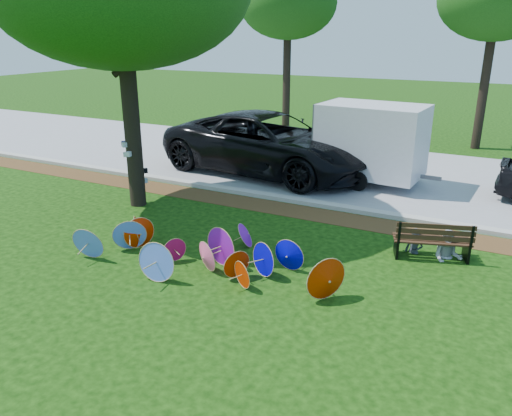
{
  "coord_description": "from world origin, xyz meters",
  "views": [
    {
      "loc": [
        5.26,
        -7.3,
        4.62
      ],
      "look_at": [
        0.5,
        2.0,
        0.9
      ],
      "focal_mm": 35.0,
      "sensor_mm": 36.0,
      "label": 1
    }
  ],
  "objects": [
    {
      "name": "ground",
      "position": [
        0.0,
        0.0,
        0.0
      ],
      "size": [
        90.0,
        90.0,
        0.0
      ],
      "primitive_type": "plane",
      "color": "black",
      "rests_on": "ground"
    },
    {
      "name": "cargo_trailer",
      "position": [
        1.47,
        8.08,
        1.4
      ],
      "size": [
        3.27,
        2.21,
        2.79
      ],
      "primitive_type": "cube",
      "rotation": [
        0.0,
        0.0,
        -0.08
      ],
      "color": "silver",
      "rests_on": "ground"
    },
    {
      "name": "black_van",
      "position": [
        -1.95,
        7.73,
        1.01
      ],
      "size": [
        7.65,
        4.22,
        2.03
      ],
      "primitive_type": "imported",
      "rotation": [
        0.0,
        0.0,
        1.45
      ],
      "color": "black",
      "rests_on": "ground"
    },
    {
      "name": "curb",
      "position": [
        0.0,
        5.2,
        0.06
      ],
      "size": [
        90.0,
        0.3,
        0.12
      ],
      "primitive_type": "cube",
      "color": "#B7B5AD",
      "rests_on": "ground"
    },
    {
      "name": "mulch_strip",
      "position": [
        0.0,
        4.5,
        0.01
      ],
      "size": [
        90.0,
        1.0,
        0.01
      ],
      "primitive_type": "cube",
      "color": "#472D16",
      "rests_on": "ground"
    },
    {
      "name": "parasol_pile",
      "position": [
        -0.02,
        0.49,
        0.37
      ],
      "size": [
        5.82,
        2.7,
        0.84
      ],
      "color": "#C52400",
      "rests_on": "ground"
    },
    {
      "name": "person_left",
      "position": [
        3.79,
        3.22,
        0.53
      ],
      "size": [
        0.43,
        0.32,
        1.07
      ],
      "primitive_type": "imported",
      "rotation": [
        0.0,
        0.0,
        -0.17
      ],
      "color": "#3D4553",
      "rests_on": "ground"
    },
    {
      "name": "park_bench",
      "position": [
        4.14,
        3.17,
        0.42
      ],
      "size": [
        1.74,
        1.1,
        0.85
      ],
      "primitive_type": null,
      "rotation": [
        0.0,
        0.0,
        0.32
      ],
      "color": "black",
      "rests_on": "ground"
    },
    {
      "name": "person_right",
      "position": [
        4.49,
        3.22,
        0.63
      ],
      "size": [
        0.64,
        0.52,
        1.26
      ],
      "primitive_type": "imported",
      "rotation": [
        0.0,
        0.0,
        0.07
      ],
      "color": "#B3B3BC",
      "rests_on": "ground"
    },
    {
      "name": "street",
      "position": [
        0.0,
        9.35,
        0.01
      ],
      "size": [
        90.0,
        8.0,
        0.01
      ],
      "primitive_type": "cube",
      "color": "gray",
      "rests_on": "ground"
    }
  ]
}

